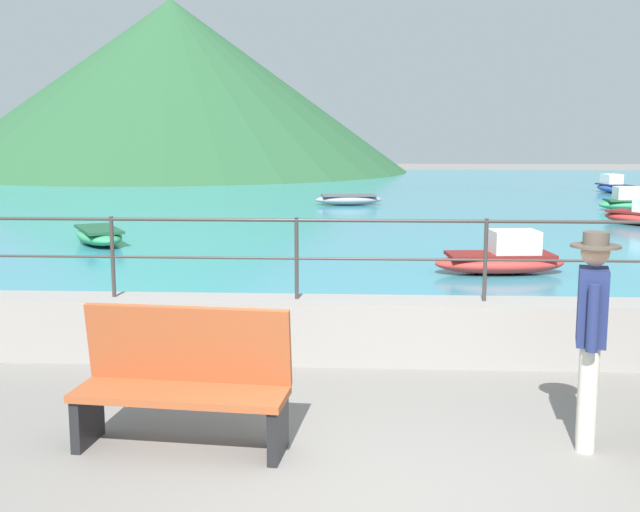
# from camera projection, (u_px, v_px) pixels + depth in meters

# --- Properties ---
(ground_plane) EXTENTS (120.00, 120.00, 0.00)m
(ground_plane) POSITION_uv_depth(u_px,v_px,m) (404.00, 493.00, 5.48)
(ground_plane) COLOR slate
(promenade_wall) EXTENTS (20.00, 0.56, 0.70)m
(promenade_wall) POSITION_uv_depth(u_px,v_px,m) (389.00, 331.00, 8.58)
(promenade_wall) COLOR gray
(promenade_wall) RESTS_ON ground
(railing) EXTENTS (18.44, 0.04, 0.90)m
(railing) POSITION_uv_depth(u_px,v_px,m) (391.00, 243.00, 8.43)
(railing) COLOR #383330
(railing) RESTS_ON promenade_wall
(lake_water) EXTENTS (64.00, 44.32, 0.06)m
(lake_water) POSITION_uv_depth(u_px,v_px,m) (370.00, 196.00, 30.96)
(lake_water) COLOR teal
(lake_water) RESTS_ON ground
(hill_main) EXTENTS (30.09, 30.09, 10.85)m
(hill_main) POSITION_uv_depth(u_px,v_px,m) (173.00, 87.00, 49.73)
(hill_main) COLOR #285633
(hill_main) RESTS_ON ground
(bench_main) EXTENTS (1.75, 0.72, 1.13)m
(bench_main) POSITION_uv_depth(u_px,v_px,m) (184.00, 379.00, 6.24)
(bench_main) COLOR #9E4C28
(bench_main) RESTS_ON ground
(person_walking) EXTENTS (0.38, 0.56, 1.75)m
(person_walking) POSITION_uv_depth(u_px,v_px,m) (591.00, 329.00, 6.13)
(person_walking) COLOR beige
(person_walking) RESTS_ON ground
(boat_0) EXTENTS (2.40, 1.22, 0.36)m
(boat_0) POSITION_uv_depth(u_px,v_px,m) (348.00, 199.00, 26.79)
(boat_0) COLOR gray
(boat_0) RESTS_ON lake_water
(boat_2) EXTENTS (2.38, 1.14, 0.76)m
(boat_2) POSITION_uv_depth(u_px,v_px,m) (502.00, 258.00, 13.71)
(boat_2) COLOR red
(boat_2) RESTS_ON lake_water
(boat_4) EXTENTS (1.92, 2.44, 0.36)m
(boat_4) POSITION_uv_depth(u_px,v_px,m) (99.00, 235.00, 17.38)
(boat_4) COLOR #338C59
(boat_4) RESTS_ON lake_water
(boat_6) EXTENTS (2.33, 0.97, 0.76)m
(boat_6) POSITION_uv_depth(u_px,v_px,m) (634.00, 202.00, 24.81)
(boat_6) COLOR #338C59
(boat_6) RESTS_ON lake_water
(boat_7) EXTENTS (1.35, 2.43, 0.76)m
(boat_7) POSITION_uv_depth(u_px,v_px,m) (614.00, 186.00, 32.27)
(boat_7) COLOR #2D4C9E
(boat_7) RESTS_ON lake_water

